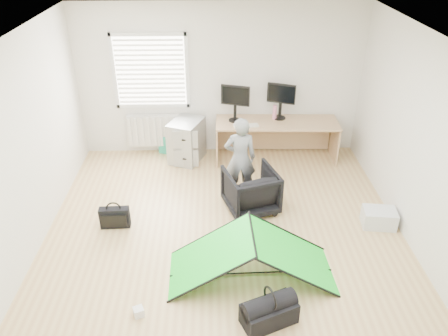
{
  "coord_description": "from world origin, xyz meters",
  "views": [
    {
      "loc": [
        -0.15,
        -4.64,
        3.89
      ],
      "look_at": [
        0.0,
        0.4,
        0.95
      ],
      "focal_mm": 35.0,
      "sensor_mm": 36.0,
      "label": 1
    }
  ],
  "objects_px": {
    "kite": "(252,255)",
    "duffel_bag": "(269,314)",
    "filing_cabinet": "(187,141)",
    "storage_crate": "(379,218)",
    "monitor_left": "(235,108)",
    "desk": "(276,141)",
    "person": "(240,158)",
    "monitor_right": "(280,106)",
    "thermos": "(275,112)",
    "office_chair": "(251,190)",
    "laptop_bag": "(115,217)"
  },
  "relations": [
    {
      "from": "kite",
      "to": "duffel_bag",
      "type": "relative_size",
      "value": 3.41
    },
    {
      "from": "filing_cabinet",
      "to": "storage_crate",
      "type": "relative_size",
      "value": 1.65
    },
    {
      "from": "monitor_left",
      "to": "desk",
      "type": "bearing_deg",
      "value": 12.42
    },
    {
      "from": "person",
      "to": "duffel_bag",
      "type": "distance_m",
      "value": 2.59
    },
    {
      "from": "kite",
      "to": "monitor_right",
      "type": "bearing_deg",
      "value": 75.24
    },
    {
      "from": "person",
      "to": "duffel_bag",
      "type": "relative_size",
      "value": 2.24
    },
    {
      "from": "person",
      "to": "kite",
      "type": "relative_size",
      "value": 0.66
    },
    {
      "from": "filing_cabinet",
      "to": "thermos",
      "type": "xyz_separation_m",
      "value": [
        1.57,
        0.11,
        0.48
      ]
    },
    {
      "from": "monitor_right",
      "to": "office_chair",
      "type": "xyz_separation_m",
      "value": [
        -0.64,
        -1.72,
        -0.64
      ]
    },
    {
      "from": "filing_cabinet",
      "to": "office_chair",
      "type": "height_order",
      "value": "filing_cabinet"
    },
    {
      "from": "kite",
      "to": "thermos",
      "type": "bearing_deg",
      "value": 76.82
    },
    {
      "from": "thermos",
      "to": "person",
      "type": "height_order",
      "value": "person"
    },
    {
      "from": "office_chair",
      "to": "kite",
      "type": "distance_m",
      "value": 1.4
    },
    {
      "from": "person",
      "to": "duffel_bag",
      "type": "xyz_separation_m",
      "value": [
        0.17,
        -2.53,
        -0.54
      ]
    },
    {
      "from": "thermos",
      "to": "laptop_bag",
      "type": "xyz_separation_m",
      "value": [
        -2.51,
        -2.08,
        -0.7
      ]
    },
    {
      "from": "duffel_bag",
      "to": "filing_cabinet",
      "type": "bearing_deg",
      "value": 83.23
    },
    {
      "from": "laptop_bag",
      "to": "desk",
      "type": "bearing_deg",
      "value": 34.96
    },
    {
      "from": "monitor_left",
      "to": "person",
      "type": "bearing_deg",
      "value": -71.35
    },
    {
      "from": "filing_cabinet",
      "to": "person",
      "type": "bearing_deg",
      "value": -31.19
    },
    {
      "from": "storage_crate",
      "to": "monitor_left",
      "type": "bearing_deg",
      "value": 133.13
    },
    {
      "from": "thermos",
      "to": "storage_crate",
      "type": "height_order",
      "value": "thermos"
    },
    {
      "from": "monitor_right",
      "to": "kite",
      "type": "xyz_separation_m",
      "value": [
        -0.74,
        -3.12,
        -0.66
      ]
    },
    {
      "from": "storage_crate",
      "to": "kite",
      "type": "bearing_deg",
      "value": -153.9
    },
    {
      "from": "filing_cabinet",
      "to": "kite",
      "type": "height_order",
      "value": "filing_cabinet"
    },
    {
      "from": "desk",
      "to": "duffel_bag",
      "type": "relative_size",
      "value": 3.61
    },
    {
      "from": "desk",
      "to": "filing_cabinet",
      "type": "height_order",
      "value": "filing_cabinet"
    },
    {
      "from": "storage_crate",
      "to": "laptop_bag",
      "type": "bearing_deg",
      "value": 178.8
    },
    {
      "from": "desk",
      "to": "filing_cabinet",
      "type": "distance_m",
      "value": 1.61
    },
    {
      "from": "kite",
      "to": "laptop_bag",
      "type": "xyz_separation_m",
      "value": [
        -1.86,
        1.01,
        -0.16
      ]
    },
    {
      "from": "filing_cabinet",
      "to": "person",
      "type": "distance_m",
      "value": 1.52
    },
    {
      "from": "person",
      "to": "storage_crate",
      "type": "bearing_deg",
      "value": 154.51
    },
    {
      "from": "filing_cabinet",
      "to": "person",
      "type": "xyz_separation_m",
      "value": [
        0.88,
        -1.2,
        0.29
      ]
    },
    {
      "from": "laptop_bag",
      "to": "duffel_bag",
      "type": "distance_m",
      "value": 2.66
    },
    {
      "from": "filing_cabinet",
      "to": "kite",
      "type": "xyz_separation_m",
      "value": [
        0.93,
        -2.98,
        -0.06
      ]
    },
    {
      "from": "office_chair",
      "to": "kite",
      "type": "xyz_separation_m",
      "value": [
        -0.1,
        -1.4,
        -0.02
      ]
    },
    {
      "from": "filing_cabinet",
      "to": "thermos",
      "type": "relative_size",
      "value": 2.99
    },
    {
      "from": "office_chair",
      "to": "person",
      "type": "height_order",
      "value": "person"
    },
    {
      "from": "office_chair",
      "to": "monitor_right",
      "type": "bearing_deg",
      "value": -127.86
    },
    {
      "from": "filing_cabinet",
      "to": "office_chair",
      "type": "bearing_deg",
      "value": -34.66
    },
    {
      "from": "monitor_left",
      "to": "laptop_bag",
      "type": "distance_m",
      "value": 2.83
    },
    {
      "from": "filing_cabinet",
      "to": "monitor_left",
      "type": "distance_m",
      "value": 1.05
    },
    {
      "from": "filing_cabinet",
      "to": "storage_crate",
      "type": "xyz_separation_m",
      "value": [
        2.83,
        -2.05,
        -0.25
      ]
    },
    {
      "from": "monitor_left",
      "to": "laptop_bag",
      "type": "bearing_deg",
      "value": -113.88
    },
    {
      "from": "thermos",
      "to": "kite",
      "type": "distance_m",
      "value": 3.21
    },
    {
      "from": "monitor_right",
      "to": "kite",
      "type": "distance_m",
      "value": 3.27
    },
    {
      "from": "filing_cabinet",
      "to": "storage_crate",
      "type": "height_order",
      "value": "filing_cabinet"
    },
    {
      "from": "filing_cabinet",
      "to": "desk",
      "type": "bearing_deg",
      "value": 21.92
    },
    {
      "from": "desk",
      "to": "kite",
      "type": "distance_m",
      "value": 3.04
    },
    {
      "from": "monitor_left",
      "to": "storage_crate",
      "type": "height_order",
      "value": "monitor_left"
    },
    {
      "from": "filing_cabinet",
      "to": "person",
      "type": "relative_size",
      "value": 0.57
    }
  ]
}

